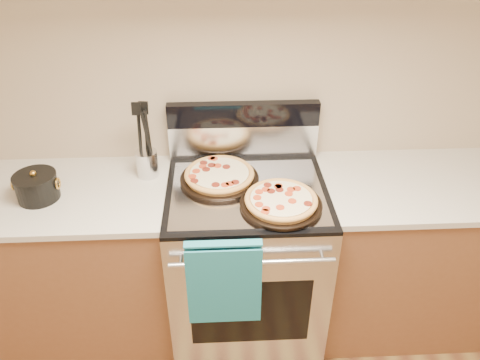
{
  "coord_description": "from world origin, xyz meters",
  "views": [
    {
      "loc": [
        -0.12,
        -0.17,
        2.16
      ],
      "look_at": [
        -0.04,
        1.55,
        1.04
      ],
      "focal_mm": 35.0,
      "sensor_mm": 36.0,
      "label": 1
    }
  ],
  "objects_px": {
    "pepperoni_pizza_back": "(219,176)",
    "utensil_crock": "(147,164)",
    "pepperoni_pizza_front": "(281,201)",
    "saucepan": "(37,188)",
    "range_body": "(246,263)"
  },
  "relations": [
    {
      "from": "range_body",
      "to": "pepperoni_pizza_back",
      "type": "xyz_separation_m",
      "value": [
        -0.13,
        0.07,
        0.5
      ]
    },
    {
      "from": "range_body",
      "to": "utensil_crock",
      "type": "height_order",
      "value": "utensil_crock"
    },
    {
      "from": "pepperoni_pizza_front",
      "to": "range_body",
      "type": "bearing_deg",
      "value": 133.07
    },
    {
      "from": "saucepan",
      "to": "pepperoni_pizza_back",
      "type": "bearing_deg",
      "value": 5.61
    },
    {
      "from": "pepperoni_pizza_back",
      "to": "utensil_crock",
      "type": "relative_size",
      "value": 2.82
    },
    {
      "from": "range_body",
      "to": "saucepan",
      "type": "distance_m",
      "value": 1.09
    },
    {
      "from": "pepperoni_pizza_front",
      "to": "utensil_crock",
      "type": "height_order",
      "value": "utensil_crock"
    },
    {
      "from": "pepperoni_pizza_back",
      "to": "pepperoni_pizza_front",
      "type": "relative_size",
      "value": 1.03
    },
    {
      "from": "utensil_crock",
      "to": "saucepan",
      "type": "height_order",
      "value": "utensil_crock"
    },
    {
      "from": "pepperoni_pizza_front",
      "to": "saucepan",
      "type": "distance_m",
      "value": 1.11
    },
    {
      "from": "pepperoni_pizza_back",
      "to": "utensil_crock",
      "type": "distance_m",
      "value": 0.36
    },
    {
      "from": "pepperoni_pizza_back",
      "to": "saucepan",
      "type": "bearing_deg",
      "value": -174.39
    },
    {
      "from": "pepperoni_pizza_back",
      "to": "utensil_crock",
      "type": "bearing_deg",
      "value": 165.42
    },
    {
      "from": "pepperoni_pizza_front",
      "to": "saucepan",
      "type": "bearing_deg",
      "value": 172.76
    },
    {
      "from": "pepperoni_pizza_back",
      "to": "utensil_crock",
      "type": "xyz_separation_m",
      "value": [
        -0.35,
        0.09,
        0.03
      ]
    }
  ]
}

